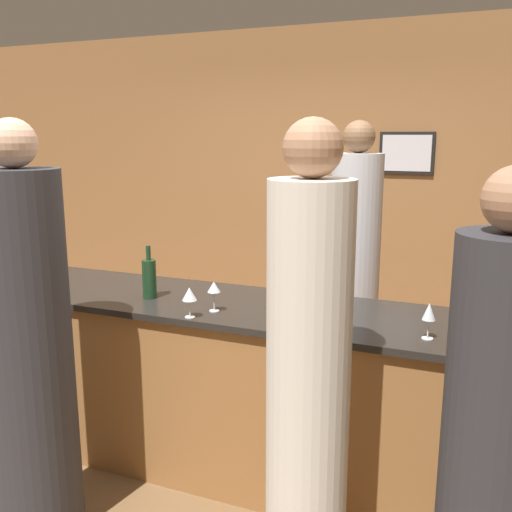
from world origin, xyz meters
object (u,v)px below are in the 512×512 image
(guest_1, at_px, (308,386))
(wine_bottle_0, at_px, (149,278))
(guest_2, at_px, (493,451))
(bartender, at_px, (353,288))
(guest_3, at_px, (30,351))
(wine_bottle_2, at_px, (38,273))
(wine_bottle_1, at_px, (295,306))

(guest_1, distance_m, wine_bottle_0, 1.30)
(guest_1, relative_size, guest_2, 1.08)
(bartender, xyz_separation_m, wine_bottle_0, (-0.97, -0.85, 0.17))
(guest_1, height_order, guest_3, guest_3)
(guest_1, bearing_deg, wine_bottle_2, 164.97)
(guest_1, height_order, wine_bottle_2, guest_1)
(wine_bottle_2, bearing_deg, guest_1, -15.03)
(guest_3, distance_m, wine_bottle_1, 1.25)
(wine_bottle_2, bearing_deg, guest_3, -51.21)
(wine_bottle_2, bearing_deg, guest_2, -12.88)
(guest_2, relative_size, guest_3, 0.92)
(guest_3, relative_size, wine_bottle_1, 6.64)
(guest_2, relative_size, wine_bottle_2, 6.03)
(guest_3, relative_size, wine_bottle_2, 6.57)
(guest_1, xyz_separation_m, wine_bottle_1, (-0.20, 0.42, 0.19))
(guest_2, height_order, guest_3, guest_3)
(guest_3, xyz_separation_m, wine_bottle_0, (0.19, 0.73, 0.20))
(guest_2, xyz_separation_m, guest_3, (-2.00, -0.02, 0.07))
(guest_1, distance_m, wine_bottle_2, 1.86)
(bartender, distance_m, wine_bottle_1, 1.08)
(guest_1, bearing_deg, wine_bottle_0, 151.08)
(wine_bottle_0, relative_size, wine_bottle_1, 1.01)
(bartender, bearing_deg, guest_2, 118.20)
(bartender, distance_m, guest_3, 1.96)
(guest_3, bearing_deg, guest_1, 4.61)
(guest_2, distance_m, wine_bottle_0, 1.96)
(wine_bottle_1, bearing_deg, bartender, 87.60)
(guest_2, bearing_deg, guest_1, 172.87)
(wine_bottle_1, bearing_deg, guest_2, -29.62)
(guest_2, xyz_separation_m, wine_bottle_2, (-2.47, 0.57, 0.27))
(wine_bottle_1, distance_m, wine_bottle_2, 1.59)
(bartender, height_order, wine_bottle_0, bartender)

